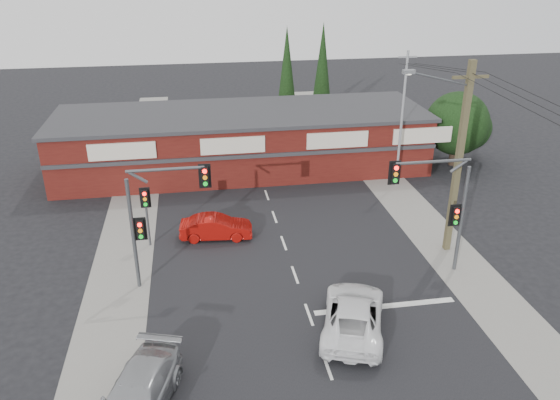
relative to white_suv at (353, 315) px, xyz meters
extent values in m
plane|color=black|center=(-1.61, 2.82, -0.73)|extent=(120.00, 120.00, 0.00)
cube|color=black|center=(-1.61, 7.82, -0.73)|extent=(14.00, 70.00, 0.01)
cube|color=gray|center=(-10.11, 7.82, -0.72)|extent=(3.00, 70.00, 0.02)
cube|color=gray|center=(6.89, 7.82, -0.72)|extent=(3.00, 70.00, 0.02)
cube|color=silver|center=(1.89, 1.32, -0.72)|extent=(6.50, 0.35, 0.01)
imported|color=white|center=(0.00, 0.00, 0.00)|extent=(4.00, 5.76, 1.46)
imported|color=#A1A4A7|center=(-8.57, -3.24, 0.00)|extent=(3.50, 5.42, 1.46)
imported|color=#960D09|center=(-5.19, 9.09, -0.08)|extent=(4.07, 1.75, 1.30)
cube|color=silver|center=(-1.61, -2.02, -0.72)|extent=(0.12, 1.60, 0.01)
cube|color=silver|center=(-1.61, 1.27, -0.72)|extent=(0.12, 1.60, 0.01)
cube|color=silver|center=(-1.61, 4.56, -0.72)|extent=(0.12, 1.60, 0.01)
cube|color=silver|center=(-1.61, 7.85, -0.72)|extent=(0.12, 1.60, 0.01)
cube|color=silver|center=(-1.61, 11.14, -0.72)|extent=(0.12, 1.60, 0.01)
cube|color=silver|center=(-1.61, 14.42, -0.72)|extent=(0.12, 1.60, 0.01)
cube|color=silver|center=(-1.61, 17.71, -0.72)|extent=(0.12, 1.60, 0.01)
cube|color=silver|center=(-1.61, 21.00, -0.72)|extent=(0.12, 1.60, 0.01)
cube|color=silver|center=(-1.61, 24.29, -0.72)|extent=(0.12, 1.60, 0.01)
cube|color=silver|center=(-1.61, 27.58, -0.72)|extent=(0.12, 1.60, 0.01)
cube|color=#44110D|center=(-2.61, 19.82, 1.27)|extent=(26.00, 8.00, 4.00)
cube|color=#2D2D30|center=(-2.61, 19.82, 3.37)|extent=(26.40, 8.40, 0.25)
cube|color=beige|center=(-10.61, 15.77, 2.37)|extent=(4.20, 0.12, 1.10)
cube|color=beige|center=(-3.61, 15.77, 2.37)|extent=(4.20, 0.12, 1.10)
cube|color=beige|center=(3.39, 15.77, 2.37)|extent=(4.20, 0.12, 1.10)
cube|color=beige|center=(9.39, 15.77, 2.37)|extent=(4.20, 0.12, 1.10)
cube|color=#2D2D30|center=(-2.61, 15.72, 1.57)|extent=(26.00, 0.15, 0.25)
cylinder|color=#2D2116|center=(12.89, 17.82, 0.17)|extent=(0.50, 0.50, 1.80)
sphere|color=black|center=(12.89, 17.82, 2.47)|extent=(4.60, 4.60, 4.60)
sphere|color=black|center=(14.39, 18.82, 1.77)|extent=(3.40, 3.40, 3.40)
sphere|color=black|center=(11.59, 19.22, 1.57)|extent=(2.80, 2.80, 2.80)
cylinder|color=#2D2116|center=(1.89, 26.82, 0.27)|extent=(0.24, 0.24, 2.00)
cone|color=black|center=(1.89, 26.82, 4.77)|extent=(1.80, 1.80, 7.50)
cylinder|color=#2D2116|center=(5.39, 28.82, 0.27)|extent=(0.24, 0.24, 2.00)
cone|color=black|center=(5.39, 28.82, 4.77)|extent=(1.80, 1.80, 7.50)
cylinder|color=#47494C|center=(-9.11, 4.82, 2.02)|extent=(0.18, 0.18, 5.50)
cylinder|color=#47494C|center=(-7.41, 4.82, 5.12)|extent=(3.40, 0.14, 0.14)
cylinder|color=#47494C|center=(-8.60, 4.82, 4.82)|extent=(0.82, 0.14, 0.63)
cube|color=black|center=(-5.71, 4.82, 4.67)|extent=(0.32, 0.22, 0.95)
cube|color=black|center=(-5.71, 4.89, 4.67)|extent=(0.55, 0.04, 1.15)
cylinder|color=#FF0C07|center=(-5.71, 4.69, 4.97)|extent=(0.20, 0.06, 0.20)
cylinder|color=orange|center=(-5.71, 4.69, 4.67)|extent=(0.20, 0.06, 0.20)
cylinder|color=#0CE526|center=(-5.71, 4.69, 4.37)|extent=(0.20, 0.06, 0.20)
cube|color=black|center=(-8.76, 4.82, 2.27)|extent=(0.32, 0.22, 0.95)
cube|color=black|center=(-8.76, 4.89, 2.27)|extent=(0.55, 0.04, 1.15)
cylinder|color=#FF0C07|center=(-8.76, 4.69, 2.57)|extent=(0.20, 0.06, 0.20)
cylinder|color=orange|center=(-8.76, 4.69, 2.27)|extent=(0.20, 0.06, 0.20)
cylinder|color=#0CE526|center=(-8.76, 4.69, 1.97)|extent=(0.20, 0.06, 0.20)
cylinder|color=#47494C|center=(6.39, 3.82, 2.02)|extent=(0.18, 0.18, 5.50)
cylinder|color=#47494C|center=(4.59, 3.82, 5.12)|extent=(3.60, 0.14, 0.14)
cylinder|color=#47494C|center=(5.85, 3.82, 4.82)|extent=(0.82, 0.14, 0.63)
cube|color=black|center=(2.79, 3.82, 4.67)|extent=(0.32, 0.22, 0.95)
cube|color=black|center=(2.79, 3.89, 4.67)|extent=(0.55, 0.04, 1.15)
cylinder|color=#FF0C07|center=(2.79, 3.69, 4.97)|extent=(0.20, 0.06, 0.20)
cylinder|color=orange|center=(2.79, 3.69, 4.67)|extent=(0.20, 0.06, 0.20)
cylinder|color=#0CE526|center=(2.79, 3.69, 4.37)|extent=(0.20, 0.06, 0.20)
cube|color=black|center=(6.04, 3.82, 2.27)|extent=(0.32, 0.22, 0.95)
cube|color=black|center=(6.04, 3.89, 2.27)|extent=(0.55, 0.04, 1.15)
cylinder|color=#FF0C07|center=(6.04, 3.69, 2.57)|extent=(0.20, 0.06, 0.20)
cylinder|color=orange|center=(6.04, 3.69, 2.27)|extent=(0.20, 0.06, 0.20)
cylinder|color=#0CE526|center=(6.04, 3.69, 1.97)|extent=(0.20, 0.06, 0.20)
cylinder|color=#47494C|center=(-8.81, 8.82, 0.77)|extent=(0.12, 0.12, 3.00)
cube|color=black|center=(-8.81, 8.82, 2.07)|extent=(0.32, 0.22, 0.95)
cube|color=black|center=(-8.81, 8.89, 2.07)|extent=(0.55, 0.04, 1.15)
cylinder|color=#FF0C07|center=(-8.81, 8.69, 2.37)|extent=(0.20, 0.06, 0.20)
cylinder|color=orange|center=(-8.81, 8.69, 2.07)|extent=(0.20, 0.06, 0.20)
cylinder|color=#0CE526|center=(-8.81, 8.69, 1.77)|extent=(0.20, 0.06, 0.20)
cube|color=brown|center=(6.89, 5.82, 4.27)|extent=(0.30, 0.30, 10.00)
cube|color=brown|center=(6.89, 5.82, 8.47)|extent=(1.80, 0.14, 0.14)
cylinder|color=#47494C|center=(5.29, 5.67, 8.47)|extent=(3.23, 0.39, 0.89)
cube|color=slate|center=(3.69, 5.52, 8.87)|extent=(0.55, 0.25, 0.18)
cylinder|color=silver|center=(3.69, 5.52, 8.77)|extent=(0.28, 0.28, 0.05)
cylinder|color=gray|center=(7.39, 14.82, 3.77)|extent=(0.16, 0.16, 9.00)
cube|color=gray|center=(7.39, 14.82, 7.87)|extent=(1.20, 0.10, 0.10)
cylinder|color=black|center=(6.55, 10.32, 8.07)|extent=(0.73, 9.01, 1.22)
cylinder|color=black|center=(7.14, 10.32, 8.07)|extent=(0.52, 9.00, 1.22)
cylinder|color=black|center=(7.74, 10.32, 8.07)|extent=(0.31, 9.00, 1.22)
camera|label=1|loc=(-6.07, -17.98, 13.73)|focal=35.00mm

